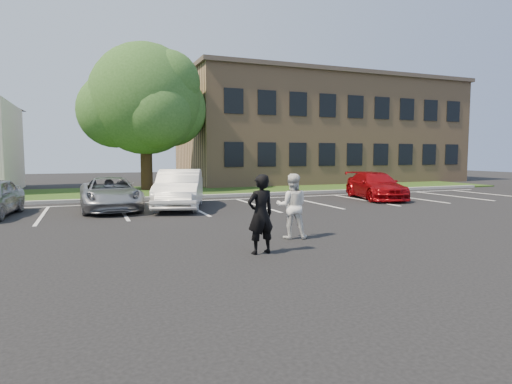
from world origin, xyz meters
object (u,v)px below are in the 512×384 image
tree (146,102)px  man_black_suit (261,214)px  office_building (320,131)px  man_white_shirt (292,206)px  car_white_sedan (180,189)px  car_silver_minivan (110,194)px  car_red_compact (375,186)px

tree → man_black_suit: tree is taller
office_building → man_white_shirt: (-13.04, -21.14, -3.30)m
office_building → tree: (-14.58, -4.55, 1.19)m
man_white_shirt → car_white_sedan: (-1.48, 7.39, -0.06)m
car_silver_minivan → car_red_compact: 12.46m
tree → office_building: bearing=17.3°
car_white_sedan → office_building: bearing=60.4°
car_white_sedan → tree: bearing=107.3°
man_black_suit → car_white_sedan: (-0.04, 8.73, -0.09)m
car_white_sedan → car_red_compact: size_ratio=1.06×
tree → car_white_sedan: 10.26m
office_building → car_silver_minivan: office_building is taller
tree → car_silver_minivan: tree is taller
tree → man_white_shirt: 17.26m
tree → man_white_shirt: size_ratio=5.13×
office_building → car_red_compact: bearing=-109.1°
office_building → car_white_sedan: (-14.51, -13.74, -3.36)m
man_white_shirt → car_red_compact: (8.28, 7.39, -0.20)m
tree → car_silver_minivan: (-2.63, -8.79, -4.69)m
car_white_sedan → man_white_shirt: bearing=-61.8°
man_white_shirt → car_silver_minivan: 8.85m
office_building → car_red_compact: (-4.76, -13.75, -3.50)m
man_black_suit → car_silver_minivan: 9.54m
office_building → man_black_suit: bearing=-122.8°
car_white_sedan → car_red_compact: (9.76, -0.00, -0.14)m
tree → car_red_compact: bearing=-43.1°
man_black_suit → man_white_shirt: (1.44, 1.33, -0.03)m
office_building → man_black_suit: office_building is taller
car_red_compact → car_silver_minivan: bearing=-168.0°
car_red_compact → tree: bearing=150.8°
car_silver_minivan → car_red_compact: car_red_compact is taller
car_white_sedan → car_silver_minivan: bearing=-171.7°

